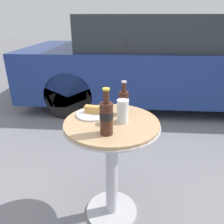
{
  "coord_description": "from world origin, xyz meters",
  "views": [
    {
      "loc": [
        0.09,
        -1.19,
        1.33
      ],
      "look_at": [
        0.0,
        0.03,
        0.79
      ],
      "focal_mm": 35.0,
      "sensor_mm": 36.0,
      "label": 1
    }
  ],
  "objects_px": {
    "drinking_glass": "(123,112)",
    "parked_car": "(156,63)",
    "bistro_table": "(112,152)",
    "cola_bottle_right": "(106,117)",
    "lunch_plate_near": "(93,113)",
    "cola_bottle_left": "(124,101)"
  },
  "relations": [
    {
      "from": "bistro_table",
      "to": "lunch_plate_near",
      "type": "distance_m",
      "value": 0.28
    },
    {
      "from": "cola_bottle_right",
      "to": "lunch_plate_near",
      "type": "distance_m",
      "value": 0.28
    },
    {
      "from": "bistro_table",
      "to": "drinking_glass",
      "type": "xyz_separation_m",
      "value": [
        0.07,
        0.0,
        0.28
      ]
    },
    {
      "from": "bistro_table",
      "to": "drinking_glass",
      "type": "bearing_deg",
      "value": 4.18
    },
    {
      "from": "bistro_table",
      "to": "cola_bottle_left",
      "type": "distance_m",
      "value": 0.34
    },
    {
      "from": "cola_bottle_left",
      "to": "cola_bottle_right",
      "type": "xyz_separation_m",
      "value": [
        -0.08,
        -0.27,
        0.01
      ]
    },
    {
      "from": "cola_bottle_left",
      "to": "cola_bottle_right",
      "type": "height_order",
      "value": "cola_bottle_right"
    },
    {
      "from": "drinking_glass",
      "to": "lunch_plate_near",
      "type": "relative_size",
      "value": 0.66
    },
    {
      "from": "cola_bottle_left",
      "to": "cola_bottle_right",
      "type": "distance_m",
      "value": 0.29
    },
    {
      "from": "cola_bottle_right",
      "to": "lunch_plate_near",
      "type": "height_order",
      "value": "cola_bottle_right"
    },
    {
      "from": "drinking_glass",
      "to": "lunch_plate_near",
      "type": "distance_m",
      "value": 0.22
    },
    {
      "from": "cola_bottle_right",
      "to": "drinking_glass",
      "type": "distance_m",
      "value": 0.18
    },
    {
      "from": "lunch_plate_near",
      "to": "parked_car",
      "type": "distance_m",
      "value": 2.44
    },
    {
      "from": "cola_bottle_left",
      "to": "parked_car",
      "type": "distance_m",
      "value": 2.37
    },
    {
      "from": "cola_bottle_right",
      "to": "parked_car",
      "type": "bearing_deg",
      "value": 77.81
    },
    {
      "from": "cola_bottle_right",
      "to": "lunch_plate_near",
      "type": "bearing_deg",
      "value": 115.33
    },
    {
      "from": "bistro_table",
      "to": "cola_bottle_left",
      "type": "height_order",
      "value": "cola_bottle_left"
    },
    {
      "from": "cola_bottle_left",
      "to": "lunch_plate_near",
      "type": "relative_size",
      "value": 1.05
    },
    {
      "from": "cola_bottle_right",
      "to": "drinking_glass",
      "type": "relative_size",
      "value": 1.84
    },
    {
      "from": "cola_bottle_left",
      "to": "drinking_glass",
      "type": "height_order",
      "value": "cola_bottle_left"
    },
    {
      "from": "lunch_plate_near",
      "to": "bistro_table",
      "type": "bearing_deg",
      "value": -34.12
    },
    {
      "from": "drinking_glass",
      "to": "parked_car",
      "type": "bearing_deg",
      "value": 78.89
    }
  ]
}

